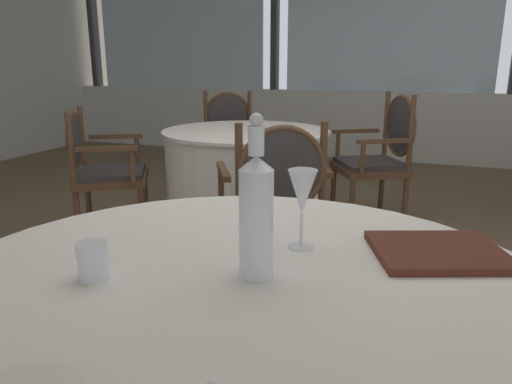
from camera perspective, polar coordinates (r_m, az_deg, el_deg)
ground_plane at (r=2.51m, az=4.53°, el=-13.19°), size 13.93×13.93×0.00m
window_wall_far at (r=6.19m, az=15.21°, el=14.60°), size 9.05×0.14×2.96m
water_bottle at (r=1.00m, az=0.03°, el=-2.50°), size 0.07×0.07×0.35m
wine_glass at (r=1.16m, az=5.56°, el=-0.20°), size 0.07×0.07×0.20m
water_tumbler at (r=1.08m, az=-18.93°, el=-7.77°), size 0.07×0.07×0.08m
menu_book at (r=1.23m, az=20.89°, el=-6.66°), size 0.36×0.33×0.02m
background_table_0 at (r=3.37m, az=-1.17°, el=1.12°), size 1.15×1.15×0.75m
dining_chair_0_0 at (r=3.61m, az=14.86°, el=4.80°), size 0.63×0.65×0.98m
dining_chair_0_1 at (r=4.31m, az=-3.19°, el=6.57°), size 0.65×0.63×0.95m
dining_chair_0_2 at (r=3.33m, az=-18.37°, el=3.15°), size 0.63×0.65×0.91m
dining_chair_0_3 at (r=2.37m, az=2.42°, el=-0.77°), size 0.65×0.63×0.93m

